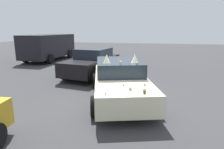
{
  "coord_description": "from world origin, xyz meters",
  "views": [
    {
      "loc": [
        -6.6,
        -1.22,
        2.49
      ],
      "look_at": [
        0.0,
        0.3,
        0.9
      ],
      "focal_mm": 30.64,
      "sensor_mm": 36.0,
      "label": 1
    }
  ],
  "objects": [
    {
      "name": "art_car_decorated",
      "position": [
        0.1,
        0.03,
        0.7
      ],
      "size": [
        4.93,
        3.05,
        1.68
      ],
      "rotation": [
        0.0,
        0.0,
        3.44
      ],
      "color": "beige",
      "rests_on": "ground"
    },
    {
      "name": "ground_plane",
      "position": [
        0.0,
        0.0,
        0.0
      ],
      "size": [
        60.0,
        60.0,
        0.0
      ],
      "primitive_type": "plane",
      "color": "#38383A"
    },
    {
      "name": "parked_sedan_row_back_center",
      "position": [
        3.26,
        2.16,
        0.74
      ],
      "size": [
        4.39,
        2.42,
        1.49
      ],
      "rotation": [
        0.0,
        0.0,
        3.0
      ],
      "color": "black",
      "rests_on": "ground"
    },
    {
      "name": "parked_van_behind_left",
      "position": [
        7.79,
        7.49,
        1.18
      ],
      "size": [
        5.43,
        2.45,
        2.1
      ],
      "rotation": [
        0.0,
        0.0,
        3.13
      ],
      "color": "black",
      "rests_on": "ground"
    }
  ]
}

